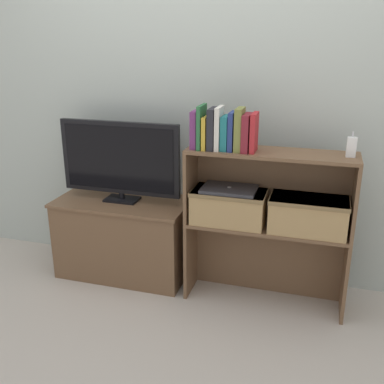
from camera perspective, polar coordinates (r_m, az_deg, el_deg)
The scene contains 20 objects.
ground_plane at distance 2.92m, azimuth -0.78°, elevation -13.46°, with size 16.00×16.00×0.00m, color #BCB2A3.
wall_back at distance 2.93m, azimuth 1.91°, elevation 11.85°, with size 10.00×0.05×2.40m.
tv_stand at distance 3.13m, azimuth -8.60°, elevation -5.65°, with size 0.89×0.46×0.54m.
tv at distance 2.95m, azimuth -9.14°, elevation 4.10°, with size 0.81×0.14×0.53m.
bookshelf_lower_tier at distance 2.85m, azimuth 9.43°, elevation -7.33°, with size 0.96×0.27×0.51m.
bookshelf_upper_tier at distance 2.67m, azimuth 9.98°, elevation 1.89°, with size 0.96×0.27×0.45m.
book_plum at distance 2.60m, azimuth 0.47°, elevation 7.96°, with size 0.04×0.13×0.21m.
book_forest at distance 2.58m, azimuth 1.22°, elevation 8.28°, with size 0.02×0.16×0.25m.
book_mustard at distance 2.58m, azimuth 1.84°, elevation 7.58°, with size 0.02×0.15×0.19m.
book_charcoal at distance 2.57m, azimuth 2.66°, elevation 8.03°, with size 0.04×0.15×0.23m.
book_ivory at distance 2.56m, azimuth 3.49°, elevation 8.09°, with size 0.03×0.14×0.24m.
book_teal at distance 2.56m, azimuth 4.28°, elevation 7.49°, with size 0.04×0.12×0.19m.
book_navy at distance 2.55m, azimuth 5.12°, elevation 7.69°, with size 0.03×0.13×0.22m.
book_olive at distance 2.54m, azimuth 6.04°, elevation 7.88°, with size 0.04×0.13×0.24m.
book_maroon at distance 2.53m, azimuth 6.96°, elevation 7.47°, with size 0.04×0.15×0.21m.
book_crimson at distance 2.53m, azimuth 7.89°, elevation 7.49°, with size 0.03×0.14×0.22m.
baby_monitor at distance 2.55m, azimuth 19.59°, elevation 5.40°, with size 0.05×0.04×0.14m.
storage_basket_left at distance 2.69m, azimuth 4.70°, elevation -1.66°, with size 0.44×0.24×0.20m.
storage_basket_right at distance 2.64m, azimuth 14.53°, elevation -2.63°, with size 0.44×0.24×0.20m.
laptop at distance 2.66m, azimuth 4.76°, elevation 0.38°, with size 0.32×0.22×0.02m.
Camera 1 is at (0.73, -2.34, 1.58)m, focal length 42.00 mm.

